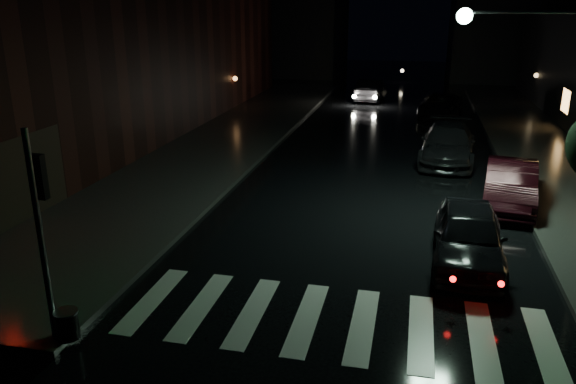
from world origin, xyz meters
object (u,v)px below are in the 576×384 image
Objects in this scene: parked_car_c at (448,144)px; parked_car_d at (441,106)px; parked_car_a at (469,236)px; oncoming_car at (371,90)px; parked_car_b at (510,185)px.

parked_car_c is 10.23m from parked_car_d.
parked_car_d is (-0.13, 20.42, -0.06)m from parked_car_a.
parked_car_c is at bearing 110.41° from oncoming_car.
parked_car_a is 0.82× the size of parked_car_c.
parked_car_c is 16.09m from oncoming_car.
parked_car_d is at bearing 92.86° from parked_car_a.
parked_car_b is 5.65m from parked_car_c.
parked_car_d is 6.93m from oncoming_car.
oncoming_car is (-4.73, 25.61, -0.00)m from parked_car_a.
parked_car_a reaches higher than parked_car_b.
parked_car_a is at bearing -85.01° from parked_car_c.
parked_car_b is (1.67, 4.83, -0.00)m from parked_car_a.
oncoming_car is at bearing 110.90° from parked_car_c.
parked_car_b is at bearing -67.14° from parked_car_c.
parked_car_a reaches higher than oncoming_car.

